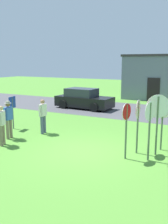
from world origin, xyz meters
TOP-DOWN VIEW (x-y plane):
  - ground_plane at (0.00, 0.00)m, footprint 80.00×80.00m
  - street_asphalt at (0.00, 9.24)m, footprint 60.00×6.40m
  - building_background at (-0.68, 16.89)m, footprint 6.25×5.13m
  - parked_car_on_street at (-4.51, 8.50)m, footprint 4.37×2.15m
  - stop_sign_center_cluster at (2.64, 1.04)m, footprint 0.79×0.38m
  - stop_sign_rear_right at (1.95, 0.87)m, footprint 0.08×0.71m
  - stop_sign_rear_left at (2.69, 1.70)m, footprint 0.71×0.42m
  - stop_sign_low_front at (2.53, 0.34)m, footprint 0.19×0.68m
  - stop_sign_leaning_left at (1.77, 0.10)m, footprint 0.12×0.63m
  - person_with_sunhat at (-2.93, 1.41)m, footprint 0.23×0.57m
  - person_in_teal at (-3.79, -0.02)m, footprint 0.32×0.57m
  - person_in_dark_shirt at (-3.33, -0.88)m, footprint 0.33×0.54m
  - info_panel_leftmost at (-4.86, 1.37)m, footprint 0.14×0.59m

SIDE VIEW (x-z plane):
  - ground_plane at x=0.00m, z-range 0.00..0.00m
  - street_asphalt at x=0.00m, z-range 0.00..0.01m
  - parked_car_on_street at x=-4.51m, z-range -0.07..1.44m
  - person_with_sunhat at x=-2.93m, z-range 0.11..1.80m
  - person_in_dark_shirt at x=-3.33m, z-range 0.11..1.80m
  - person_in_teal at x=-3.79m, z-range 0.12..1.85m
  - info_panel_leftmost at x=-4.86m, z-range 0.32..2.03m
  - stop_sign_leaning_left at x=1.77m, z-range 0.35..2.40m
  - stop_sign_rear_right at x=1.95m, z-range 0.37..2.45m
  - stop_sign_rear_left at x=2.69m, z-range 0.39..2.50m
  - stop_sign_low_front at x=2.53m, z-range 0.38..2.53m
  - stop_sign_center_cluster at x=2.64m, z-range 0.44..2.74m
  - building_background at x=-0.68m, z-range 0.01..4.16m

